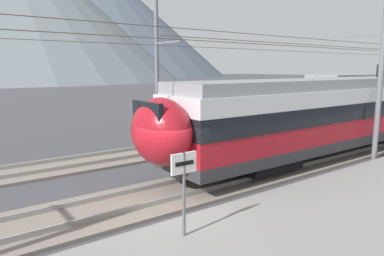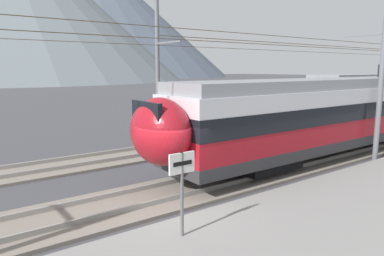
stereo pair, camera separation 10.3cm
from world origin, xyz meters
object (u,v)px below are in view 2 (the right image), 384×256
train_near_platform (347,110)px  catenary_mast_mid (379,74)px  platform_sign (182,175)px  catenary_mast_far_side (159,70)px

train_near_platform → catenary_mast_mid: (-0.35, -1.64, 1.84)m
train_near_platform → platform_sign: size_ratio=11.42×
catenary_mast_mid → catenary_mast_far_side: catenary_mast_far_side is taller
train_near_platform → catenary_mast_far_side: (-6.32, 7.87, 2.00)m
catenary_mast_far_side → train_near_platform: bearing=-51.3°
train_near_platform → catenary_mast_far_side: size_ratio=0.49×
train_near_platform → platform_sign: train_near_platform is taller
catenary_mast_mid → platform_sign: (-12.08, -1.62, -2.23)m
train_near_platform → catenary_mast_far_side: catenary_mast_far_side is taller
train_near_platform → platform_sign: bearing=-165.3°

